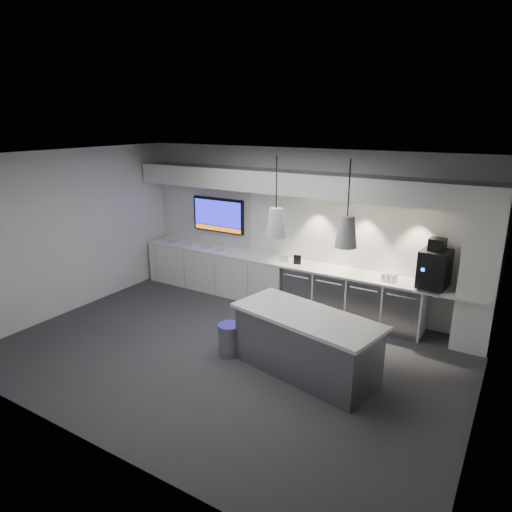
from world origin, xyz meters
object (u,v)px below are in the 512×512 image
Objects in this scene: island at (306,343)px; coffee_machine at (435,267)px; wall_tv at (218,215)px; bin at (230,339)px.

island is 2.56m from coffee_machine.
coffee_machine is (4.44, -0.25, -0.33)m from wall_tv.
bin is at bearing -51.56° from wall_tv.
bin is 3.47m from coffee_machine.
island is 2.83× the size of coffee_machine.
wall_tv reaches higher than island.
wall_tv is 1.56× the size of coffee_machine.
coffee_machine is at bearing 41.58° from bin.
coffee_machine is (1.27, 2.08, 0.78)m from island.
island reaches higher than bin.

